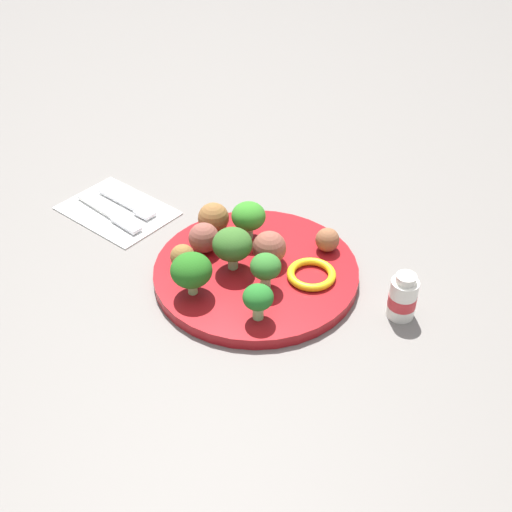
{
  "coord_description": "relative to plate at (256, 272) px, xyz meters",
  "views": [
    {
      "loc": [
        0.4,
        -0.57,
        0.58
      ],
      "look_at": [
        0.0,
        0.0,
        0.04
      ],
      "focal_mm": 46.22,
      "sensor_mm": 36.0,
      "label": 1
    }
  ],
  "objects": [
    {
      "name": "broccoli_floret_front_right",
      "position": [
        0.03,
        -0.03,
        0.04
      ],
      "size": [
        0.04,
        0.04,
        0.05
      ],
      "color": "#A1BD81",
      "rests_on": "plate"
    },
    {
      "name": "broccoli_floret_mid_right",
      "position": [
        0.06,
        -0.08,
        0.04
      ],
      "size": [
        0.04,
        0.04,
        0.05
      ],
      "color": "#92C97A",
      "rests_on": "plate"
    },
    {
      "name": "broccoli_floret_far_rim",
      "position": [
        -0.05,
        0.05,
        0.04
      ],
      "size": [
        0.05,
        0.05,
        0.06
      ],
      "color": "#8EC57F",
      "rests_on": "plate"
    },
    {
      "name": "ground_plane",
      "position": [
        0.0,
        0.0,
        -0.01
      ],
      "size": [
        4.0,
        4.0,
        0.0
      ],
      "primitive_type": "plane",
      "color": "slate"
    },
    {
      "name": "pepper_ring_front_left",
      "position": [
        0.07,
        0.03,
        0.01
      ],
      "size": [
        0.08,
        0.08,
        0.01
      ],
      "primitive_type": "torus",
      "rotation": [
        0.0,
        0.0,
        3.33
      ],
      "color": "yellow",
      "rests_on": "plate"
    },
    {
      "name": "broccoli_floret_center",
      "position": [
        -0.03,
        -0.02,
        0.05
      ],
      "size": [
        0.05,
        0.05,
        0.06
      ],
      "color": "#8FC481",
      "rests_on": "plate"
    },
    {
      "name": "knife",
      "position": [
        -0.26,
        -0.01,
        -0.0
      ],
      "size": [
        0.15,
        0.03,
        0.01
      ],
      "color": "white",
      "rests_on": "napkin"
    },
    {
      "name": "meatball_front_right",
      "position": [
        0.06,
        0.09,
        0.02
      ],
      "size": [
        0.03,
        0.03,
        0.03
      ],
      "primitive_type": "sphere",
      "color": "brown",
      "rests_on": "plate"
    },
    {
      "name": "napkin",
      "position": [
        -0.27,
        0.01,
        -0.01
      ],
      "size": [
        0.18,
        0.13,
        0.01
      ],
      "primitive_type": "cube",
      "rotation": [
        0.0,
        0.0,
        -0.08
      ],
      "color": "white",
      "rests_on": "ground_plane"
    },
    {
      "name": "meatball_far_rim",
      "position": [
        0.01,
        0.02,
        0.03
      ],
      "size": [
        0.05,
        0.05,
        0.05
      ],
      "primitive_type": "sphere",
      "color": "brown",
      "rests_on": "plate"
    },
    {
      "name": "plate",
      "position": [
        0.0,
        0.0,
        0.0
      ],
      "size": [
        0.28,
        0.28,
        0.02
      ],
      "primitive_type": "cylinder",
      "color": "maroon",
      "rests_on": "ground_plane"
    },
    {
      "name": "meatball_mid_left",
      "position": [
        -0.08,
        -0.05,
        0.02
      ],
      "size": [
        0.03,
        0.03,
        0.03
      ],
      "primitive_type": "sphere",
      "color": "brown",
      "rests_on": "plate"
    },
    {
      "name": "broccoli_floret_mid_left",
      "position": [
        -0.04,
        -0.09,
        0.04
      ],
      "size": [
        0.05,
        0.05,
        0.06
      ],
      "color": "#9ECA78",
      "rests_on": "plate"
    },
    {
      "name": "fork",
      "position": [
        -0.26,
        0.02,
        -0.0
      ],
      "size": [
        0.12,
        0.03,
        0.01
      ],
      "color": "silver",
      "rests_on": "napkin"
    },
    {
      "name": "yogurt_bottle",
      "position": [
        0.2,
        0.04,
        0.02
      ],
      "size": [
        0.04,
        0.04,
        0.07
      ],
      "color": "white",
      "rests_on": "ground_plane"
    },
    {
      "name": "meatball_near_rim",
      "position": [
        -0.08,
        -0.01,
        0.03
      ],
      "size": [
        0.04,
        0.04,
        0.04
      ],
      "primitive_type": "sphere",
      "color": "brown",
      "rests_on": "plate"
    },
    {
      "name": "meatball_back_right",
      "position": [
        -0.1,
        0.04,
        0.03
      ],
      "size": [
        0.05,
        0.05,
        0.05
      ],
      "primitive_type": "sphere",
      "color": "brown",
      "rests_on": "plate"
    }
  ]
}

